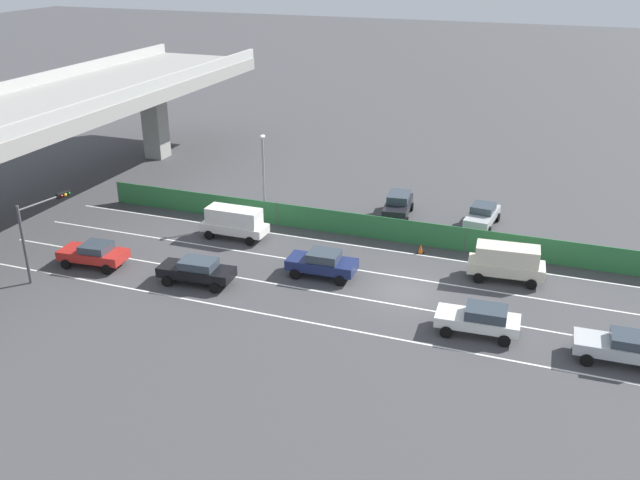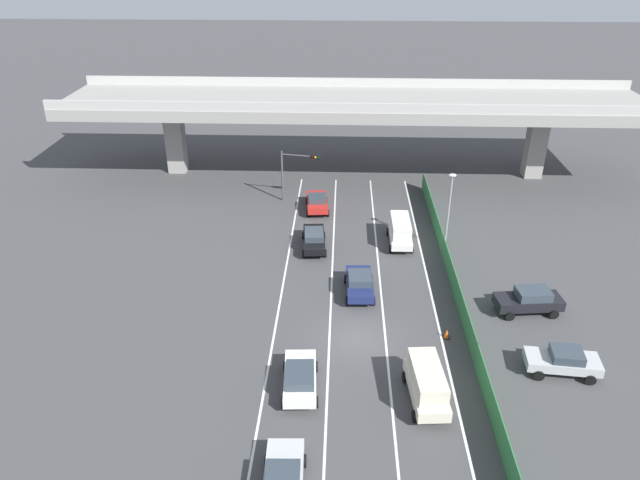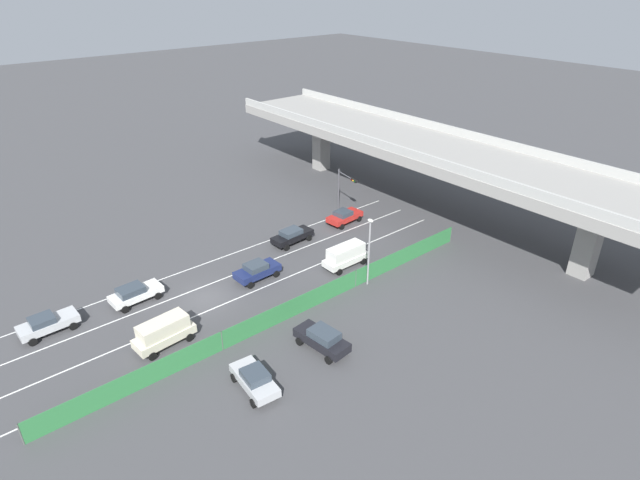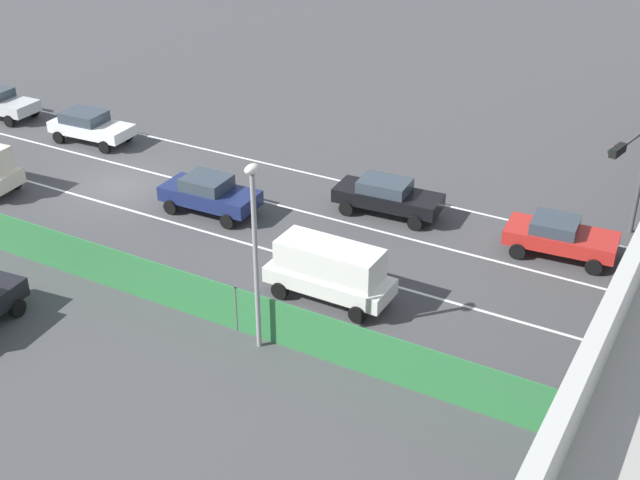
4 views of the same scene
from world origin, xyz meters
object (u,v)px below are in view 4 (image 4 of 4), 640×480
at_px(car_sedan_black, 387,195).
at_px(traffic_cone, 32,232).
at_px(car_sedan_red, 560,236).
at_px(traffic_light, 632,162).
at_px(car_sedan_navy, 209,193).
at_px(street_lamp, 255,240).
at_px(car_sedan_white, 90,125).
at_px(car_van_white, 329,269).

bearing_deg(car_sedan_black, traffic_cone, -52.16).
distance_m(car_sedan_red, traffic_light, 3.88).
relative_size(car_sedan_black, traffic_cone, 7.26).
xyz_separation_m(car_sedan_navy, car_sedan_black, (-3.57, 6.73, -0.02)).
bearing_deg(street_lamp, car_sedan_white, -121.77).
relative_size(car_sedan_black, traffic_light, 0.94).
relative_size(car_sedan_white, traffic_light, 0.89).
distance_m(car_van_white, car_sedan_red, 9.56).
relative_size(car_sedan_red, traffic_cone, 6.79).
xyz_separation_m(car_sedan_navy, car_sedan_red, (-3.65, 14.12, -0.05)).
relative_size(car_sedan_navy, street_lamp, 0.66).
xyz_separation_m(car_sedan_navy, traffic_light, (-5.67, 15.99, 2.69)).
distance_m(traffic_light, traffic_cone, 23.94).
bearing_deg(car_sedan_black, traffic_light, 102.78).
distance_m(car_van_white, car_sedan_black, 7.18).
bearing_deg(car_van_white, car_sedan_white, -111.49).
bearing_deg(traffic_cone, car_sedan_white, -150.20).
bearing_deg(car_sedan_white, car_van_white, 68.51).
height_order(car_sedan_black, street_lamp, street_lamp).
height_order(traffic_light, traffic_cone, traffic_light).
height_order(car_sedan_white, traffic_light, traffic_light).
xyz_separation_m(car_van_white, street_lamp, (3.64, -0.64, 2.77)).
bearing_deg(street_lamp, car_van_white, 170.00).
bearing_deg(street_lamp, car_sedan_red, 147.21).
distance_m(car_sedan_black, traffic_light, 9.87).
bearing_deg(car_sedan_navy, car_sedan_red, 104.48).
relative_size(car_sedan_navy, car_sedan_white, 0.97).
xyz_separation_m(car_sedan_black, street_lamp, (10.73, 0.43, 3.13)).
relative_size(car_sedan_black, street_lamp, 0.72).
xyz_separation_m(car_sedan_white, car_sedan_black, (-0.03, 16.84, -0.01)).
height_order(car_sedan_navy, car_van_white, car_van_white).
relative_size(car_sedan_red, street_lamp, 0.67).
height_order(car_van_white, car_sedan_black, car_van_white).
bearing_deg(car_sedan_red, traffic_light, 137.40).
height_order(car_sedan_navy, traffic_light, traffic_light).
bearing_deg(car_sedan_red, street_lamp, -32.79).
bearing_deg(car_sedan_navy, car_sedan_black, 117.97).
bearing_deg(traffic_light, car_sedan_black, -77.22).
bearing_deg(traffic_light, traffic_cone, -61.91).
relative_size(car_sedan_navy, car_sedan_black, 0.92).
height_order(car_sedan_white, car_sedan_black, car_sedan_white).
distance_m(car_sedan_white, traffic_cone, 10.43).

